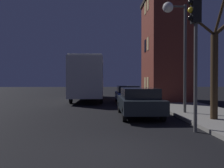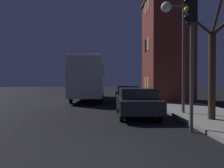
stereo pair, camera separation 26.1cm
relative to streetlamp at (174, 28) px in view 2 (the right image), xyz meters
name	(u,v)px [view 2 (the right image)]	position (x,y,z in m)	size (l,w,h in m)	color
ground_plane	(106,156)	(-3.42, -5.95, -4.46)	(120.00, 120.00, 0.00)	black
brick_building	(166,48)	(1.74, 7.86, 0.23)	(3.56, 5.60, 9.05)	brown
streetlamp	(174,28)	(0.00, 0.00, 0.00)	(1.24, 0.53, 5.65)	#4C4C4C
traffic_light	(191,36)	(-0.53, -3.68, -1.14)	(0.43, 0.24, 4.64)	#4C4C4C
bare_tree	(213,69)	(1.08, -1.95, -2.20)	(1.62, 1.15, 4.78)	#382819
bus	(89,76)	(-5.04, 9.28, -2.24)	(2.61, 9.73, 3.74)	beige
car_near_lane	(137,101)	(-1.91, -0.29, -3.70)	(1.87, 4.24, 1.42)	black
car_mid_lane	(127,94)	(-1.75, 6.52, -3.74)	(1.81, 4.27, 1.38)	navy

